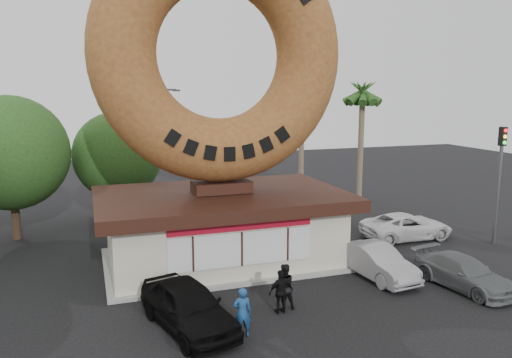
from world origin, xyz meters
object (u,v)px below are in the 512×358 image
at_px(car_white, 407,226).
at_px(person_left, 242,312).
at_px(car_silver, 376,261).
at_px(car_grey, 463,273).
at_px(giant_donut, 220,55).
at_px(car_black, 188,306).
at_px(traffic_signal, 500,171).
at_px(donut_shop, 222,225).
at_px(street_lamp, 151,145).
at_px(person_right, 281,292).
at_px(person_center, 284,287).

bearing_deg(car_white, person_left, 123.93).
distance_m(car_silver, car_grey, 3.44).
xyz_separation_m(giant_donut, car_black, (-2.80, -6.07, -8.58)).
distance_m(traffic_signal, car_silver, 9.12).
bearing_deg(person_left, donut_shop, -92.94).
bearing_deg(person_left, street_lamp, -81.02).
distance_m(street_lamp, car_black, 16.52).
xyz_separation_m(donut_shop, street_lamp, (-1.86, 10.02, 2.72)).
height_order(donut_shop, person_left, donut_shop).
xyz_separation_m(giant_donut, person_right, (0.57, -5.97, -8.57)).
relative_size(donut_shop, person_right, 6.98).
distance_m(car_silver, car_white, 6.34).
relative_size(traffic_signal, car_white, 1.23).
distance_m(street_lamp, person_left, 17.57).
bearing_deg(car_white, giant_donut, 92.73).
relative_size(street_lamp, car_black, 1.70).
distance_m(giant_donut, traffic_signal, 15.18).
xyz_separation_m(traffic_signal, car_grey, (-5.61, -4.16, -3.24)).
bearing_deg(donut_shop, car_grey, -36.24).
bearing_deg(giant_donut, traffic_signal, -8.17).
distance_m(person_right, car_black, 3.37).
height_order(person_right, car_white, person_right).
bearing_deg(donut_shop, person_left, -99.91).
relative_size(person_right, car_silver, 0.38).
bearing_deg(car_white, person_right, 123.83).
xyz_separation_m(donut_shop, car_white, (10.31, 0.33, -1.08)).
height_order(person_left, car_black, person_left).
distance_m(street_lamp, traffic_signal, 19.90).
bearing_deg(giant_donut, car_silver, -35.32).
distance_m(person_left, car_black, 1.90).
relative_size(giant_donut, traffic_signal, 1.84).
bearing_deg(car_silver, car_white, 36.91).
xyz_separation_m(person_center, person_right, (-0.21, -0.25, -0.06)).
distance_m(car_grey, car_white, 6.76).
xyz_separation_m(person_right, car_silver, (5.12, 1.94, -0.11)).
distance_m(person_center, person_right, 0.33).
xyz_separation_m(donut_shop, person_right, (0.57, -5.96, -0.96)).
height_order(donut_shop, car_white, donut_shop).
height_order(giant_donut, car_grey, giant_donut).
relative_size(giant_donut, car_black, 2.37).
relative_size(person_left, car_white, 0.34).
bearing_deg(traffic_signal, person_left, -161.28).
height_order(giant_donut, person_right, giant_donut).
xyz_separation_m(person_left, car_silver, (6.94, 3.14, -0.13)).
bearing_deg(street_lamp, traffic_signal, -37.14).
bearing_deg(giant_donut, car_black, -114.74).
bearing_deg(giant_donut, person_left, -99.89).
bearing_deg(car_black, giant_donut, 50.30).
xyz_separation_m(traffic_signal, car_white, (-3.69, 2.33, -3.18)).
relative_size(traffic_signal, car_silver, 1.44).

